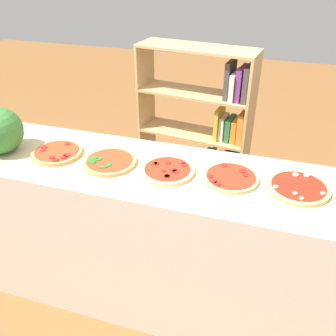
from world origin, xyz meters
The scene contains 9 objects.
ground_plane centered at (0.00, 0.00, 0.00)m, with size 12.00×12.00×0.00m, color brown.
counter centered at (0.00, 0.00, 0.47)m, with size 2.19×0.58×0.94m, color beige.
parchment_paper centered at (0.00, 0.00, 0.94)m, with size 1.96×0.40×0.00m, color tan.
pizza_pepperoni_0 centered at (-0.63, -0.02, 0.96)m, with size 0.27×0.27×0.03m.
pizza_spinach_1 centered at (-0.31, -0.02, 0.95)m, with size 0.28×0.28×0.03m.
pizza_pepperoni_2 centered at (0.00, -0.01, 0.95)m, with size 0.27×0.27×0.03m.
pizza_pepperoni_3 centered at (0.31, 0.02, 0.95)m, with size 0.27×0.27×0.02m.
pizza_mushroom_4 centered at (0.63, 0.03, 0.96)m, with size 0.29×0.29×0.03m.
bookshelf centered at (0.02, 1.02, 0.62)m, with size 0.89×0.39×1.32m.
Camera 1 is at (0.45, -1.47, 1.91)m, focal length 38.48 mm.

